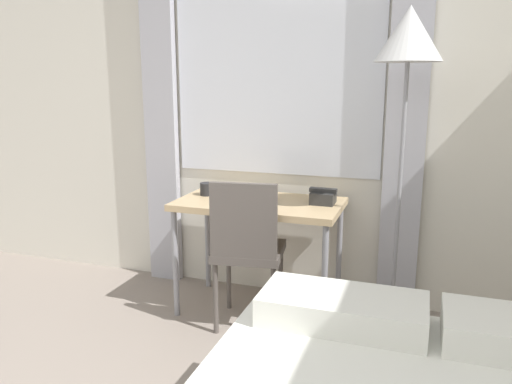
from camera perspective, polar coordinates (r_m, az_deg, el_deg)
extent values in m
cube|color=silver|center=(3.37, 2.88, 10.60)|extent=(5.59, 0.05, 2.70)
cube|color=white|center=(3.35, 2.29, 14.87)|extent=(1.40, 0.01, 1.50)
cube|color=#B2B2BC|center=(3.65, -10.89, 9.75)|extent=(0.24, 0.06, 2.60)
cube|color=#B2B2BC|center=(3.17, 16.90, 9.06)|extent=(0.24, 0.06, 2.60)
cube|color=tan|center=(3.12, 0.38, -1.39)|extent=(1.02, 0.57, 0.04)
cylinder|color=gray|center=(3.19, -9.19, -8.10)|extent=(0.04, 0.04, 0.69)
cylinder|color=gray|center=(2.90, 7.81, -10.27)|extent=(0.04, 0.04, 0.69)
cylinder|color=gray|center=(3.61, -5.54, -5.56)|extent=(0.04, 0.04, 0.69)
cylinder|color=gray|center=(3.35, 9.46, -7.15)|extent=(0.04, 0.04, 0.69)
cube|color=#59514C|center=(3.02, -0.76, -6.77)|extent=(0.46, 0.46, 0.05)
cube|color=#59514C|center=(2.78, -1.47, -3.32)|extent=(0.38, 0.09, 0.43)
cylinder|color=#59514C|center=(3.00, -4.63, -12.03)|extent=(0.03, 0.03, 0.44)
cylinder|color=#59514C|center=(2.94, 1.96, -12.54)|extent=(0.03, 0.03, 0.44)
cylinder|color=#59514C|center=(3.30, -3.13, -9.63)|extent=(0.03, 0.03, 0.44)
cylinder|color=#59514C|center=(3.24, 2.82, -10.03)|extent=(0.03, 0.03, 0.44)
cube|color=silver|center=(2.10, 9.87, -13.02)|extent=(0.66, 0.32, 0.12)
cylinder|color=#4C4C51|center=(3.17, 15.11, -15.09)|extent=(0.31, 0.31, 0.03)
cylinder|color=gray|center=(2.90, 15.98, -1.24)|extent=(0.02, 0.02, 1.53)
cone|color=silver|center=(2.83, 17.13, 16.91)|extent=(0.36, 0.36, 0.28)
cube|color=#2D2D2D|center=(3.07, 7.67, -0.66)|extent=(0.14, 0.14, 0.07)
cube|color=#2D2D2D|center=(3.06, 7.70, 0.21)|extent=(0.17, 0.05, 0.02)
cube|color=navy|center=(3.08, 0.14, -0.98)|extent=(0.27, 0.23, 0.02)
cube|color=white|center=(3.07, 0.14, -0.89)|extent=(0.26, 0.22, 0.01)
cylinder|color=#262628|center=(3.28, -5.64, 0.34)|extent=(0.09, 0.09, 0.08)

